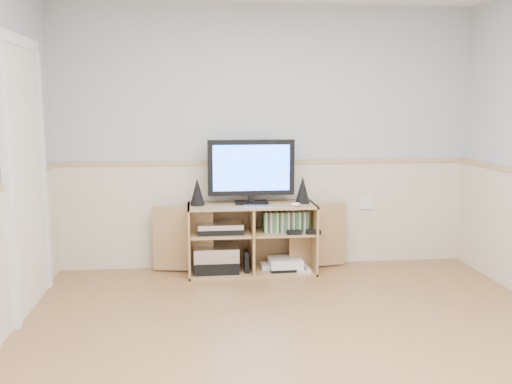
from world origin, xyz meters
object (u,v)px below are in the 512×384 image
at_px(keyboard, 258,206).
at_px(game_consoles, 284,264).
at_px(media_cabinet, 251,236).
at_px(monitor, 251,169).

bearing_deg(keyboard, game_consoles, 33.33).
bearing_deg(keyboard, media_cabinet, 109.89).
relative_size(keyboard, game_consoles, 0.60).
distance_m(keyboard, game_consoles, 0.65).
height_order(monitor, game_consoles, monitor).
relative_size(monitor, keyboard, 2.99).
height_order(monitor, keyboard, monitor).
relative_size(media_cabinet, game_consoles, 4.12).
xyz_separation_m(monitor, game_consoles, (0.31, -0.06, -0.90)).
distance_m(media_cabinet, monitor, 0.64).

